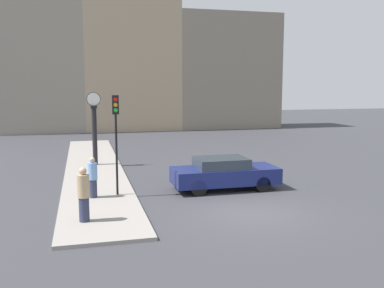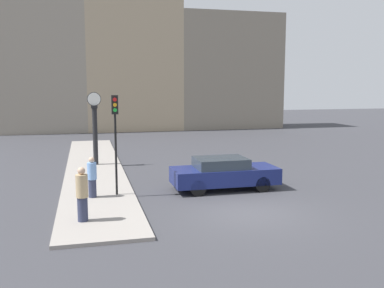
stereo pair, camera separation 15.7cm
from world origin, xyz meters
TOP-DOWN VIEW (x-y plane):
  - ground_plane at (0.00, 0.00)m, footprint 120.00×120.00m
  - sidewalk_corner at (-5.22, 9.65)m, footprint 2.98×23.31m
  - building_row at (-0.28, 30.49)m, footprint 30.03×5.00m
  - sedan_car at (0.22, 3.54)m, footprint 4.62×1.88m
  - traffic_light_near at (-4.46, 3.32)m, footprint 0.26×0.24m
  - street_clock at (-5.10, 10.44)m, footprint 0.76×0.35m
  - pedestrian_tan_coat at (-5.80, 0.09)m, footprint 0.39×0.39m
  - pedestrian_blue_stripe at (-5.43, 3.12)m, footprint 0.37×0.37m

SIDE VIEW (x-z plane):
  - ground_plane at x=0.00m, z-range 0.00..0.00m
  - sidewalk_corner at x=-5.22m, z-range 0.00..0.12m
  - sedan_car at x=0.22m, z-range 0.02..1.45m
  - pedestrian_blue_stripe at x=-5.43m, z-range 0.11..1.74m
  - pedestrian_tan_coat at x=-5.80m, z-range 0.11..1.92m
  - street_clock at x=-5.10m, z-range 0.14..4.21m
  - traffic_light_near at x=-4.46m, z-range 0.98..5.03m
  - building_row at x=-0.28m, z-range -1.34..15.51m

